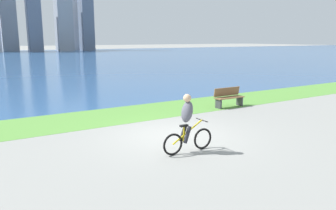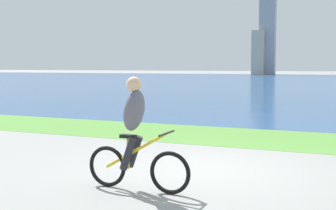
# 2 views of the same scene
# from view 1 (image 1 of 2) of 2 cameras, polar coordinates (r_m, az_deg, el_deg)

# --- Properties ---
(ground_plane) EXTENTS (300.00, 300.00, 0.00)m
(ground_plane) POSITION_cam_1_polar(r_m,az_deg,el_deg) (11.08, 0.83, -5.19)
(ground_plane) COLOR gray
(grass_strip_bayside) EXTENTS (120.00, 3.06, 0.01)m
(grass_strip_bayside) POSITION_cam_1_polar(r_m,az_deg,el_deg) (14.25, -7.28, -1.53)
(grass_strip_bayside) COLOR #59933D
(grass_strip_bayside) RESTS_ON ground
(bay_water_surface) EXTENTS (300.00, 84.26, 0.00)m
(bay_water_surface) POSITION_cam_1_polar(r_m,az_deg,el_deg) (56.71, -26.17, 6.93)
(bay_water_surface) COLOR #2D568C
(bay_water_surface) RESTS_ON ground
(cyclist_lead) EXTENTS (1.63, 0.52, 1.66)m
(cyclist_lead) POSITION_cam_1_polar(r_m,az_deg,el_deg) (9.26, 3.31, -3.17)
(cyclist_lead) COLOR black
(cyclist_lead) RESTS_ON ground
(bench_near_path) EXTENTS (1.50, 0.47, 0.90)m
(bench_near_path) POSITION_cam_1_polar(r_m,az_deg,el_deg) (15.82, 10.26, 1.29)
(bench_near_path) COLOR brown
(bench_near_path) RESTS_ON ground
(city_skyline_far_shore) EXTENTS (42.63, 10.86, 22.76)m
(city_skyline_far_shore) POSITION_cam_1_polar(r_m,az_deg,el_deg) (91.32, -23.21, 14.08)
(city_skyline_far_shore) COLOR #ADA899
(city_skyline_far_shore) RESTS_ON ground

